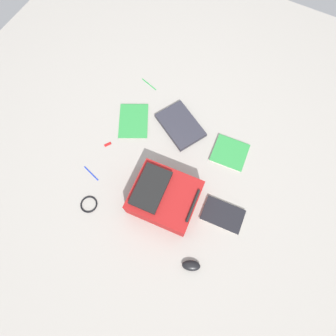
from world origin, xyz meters
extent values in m
plane|color=gray|center=(0.00, 0.00, 0.00)|extent=(3.69, 3.69, 0.00)
cube|color=maroon|center=(0.25, 0.06, 0.08)|extent=(0.37, 0.42, 0.16)
cube|color=black|center=(0.25, -0.03, 0.17)|extent=(0.29, 0.19, 0.03)
cylinder|color=black|center=(0.23, 0.23, 0.17)|extent=(0.20, 0.03, 0.02)
cube|color=#24242C|center=(-0.28, -0.10, 0.01)|extent=(0.36, 0.40, 0.02)
cube|color=#2D2D38|center=(-0.28, -0.10, 0.03)|extent=(0.36, 0.40, 0.01)
cube|color=silver|center=(0.16, 0.42, 0.01)|extent=(0.18, 0.26, 0.02)
cube|color=black|center=(0.16, 0.42, 0.02)|extent=(0.18, 0.27, 0.00)
cube|color=silver|center=(-0.16, -0.42, 0.01)|extent=(0.33, 0.30, 0.01)
cube|color=#2D8C3F|center=(-0.16, -0.42, 0.01)|extent=(0.34, 0.31, 0.00)
cube|color=silver|center=(-0.25, 0.29, 0.01)|extent=(0.23, 0.24, 0.02)
cube|color=#2D8C3F|center=(-0.25, 0.29, 0.02)|extent=(0.23, 0.25, 0.00)
ellipsoid|color=black|center=(0.53, 0.38, 0.02)|extent=(0.10, 0.12, 0.04)
torus|color=black|center=(0.50, -0.36, 0.01)|extent=(0.11, 0.11, 0.01)
cylinder|color=#198C33|center=(-0.49, -0.48, 0.00)|extent=(0.05, 0.15, 0.01)
cylinder|color=#1933B2|center=(0.32, -0.47, 0.00)|extent=(0.05, 0.14, 0.01)
cube|color=#B21919|center=(0.08, -0.49, 0.00)|extent=(0.05, 0.04, 0.01)
camera|label=1|loc=(0.59, 0.26, 1.70)|focal=28.68mm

